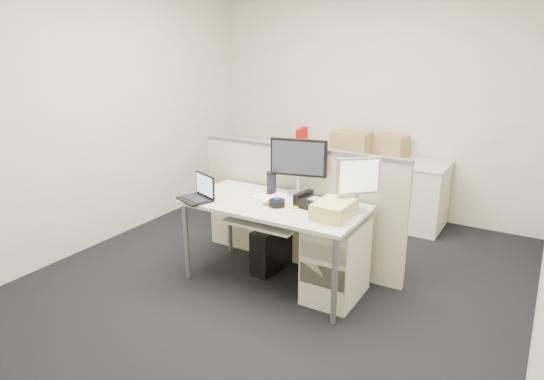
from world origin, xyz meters
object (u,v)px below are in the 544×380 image
Objects in this scene: desk at (275,211)px; desk_phone at (311,202)px; laptop at (194,188)px; monitor_main at (299,167)px.

desk_phone is (0.30, 0.08, 0.10)m from desk.
laptop is at bearing -147.53° from desk_phone.
desk_phone is (0.92, 0.36, -0.07)m from laptop.
laptop reaches higher than desk.
laptop is (-0.67, -0.60, -0.14)m from monitor_main.
laptop reaches higher than desk_phone.
laptop is 0.99m from desk_phone.
desk is 3.03× the size of monitor_main.
laptop is 1.21× the size of desk_phone.
desk is at bearing -113.23° from monitor_main.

